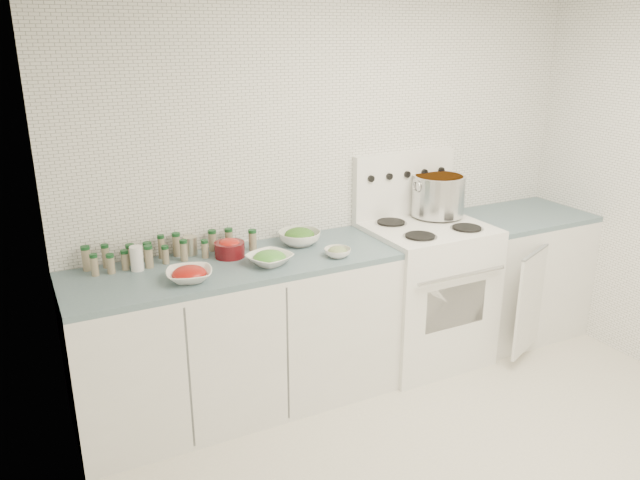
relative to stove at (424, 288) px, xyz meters
The scene contains 13 objects.
room_walls 1.66m from the stove, 112.04° to the right, with size 3.54×3.04×2.52m.
counter_left 1.31m from the stove, behind, with size 1.85×0.62×0.90m.
stove is the anchor object (origin of this frame).
counter_right 0.82m from the stove, ahead, with size 0.89×0.79×0.90m.
stock_pot 0.64m from the stove, 37.69° to the left, with size 0.37×0.35×0.27m.
bowl_tomato 1.66m from the stove, behind, with size 0.29×0.29×0.08m.
bowl_snowpea 1.22m from the stove, behind, with size 0.31×0.31×0.08m.
bowl_broccoli 0.97m from the stove, behind, with size 0.31×0.31×0.10m.
bowl_zucchini 0.88m from the stove, 167.66° to the right, with size 0.18×0.18×0.06m.
bowl_pepper 1.38m from the stove, behind, with size 0.17×0.17×0.11m.
salt_canister 1.87m from the stove, behind, with size 0.07×0.07×0.14m, color white.
tin_can 1.57m from the stove, behind, with size 0.08×0.08×0.11m, color #B3AC98.
spice_cluster 1.73m from the stove, behind, with size 0.96×0.16×0.14m.
Camera 1 is at (-1.88, -1.90, 2.12)m, focal length 35.00 mm.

